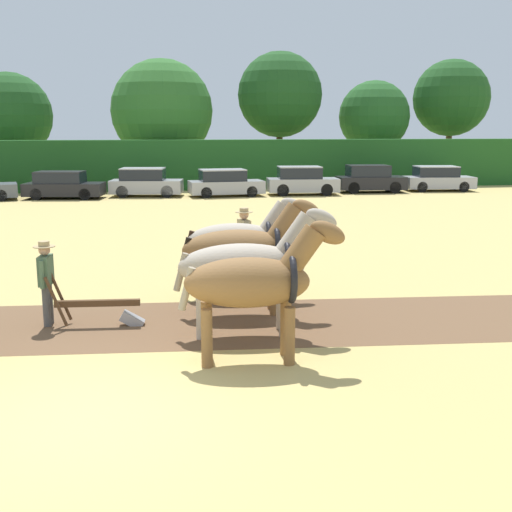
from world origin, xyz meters
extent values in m
plane|color=tan|center=(0.00, 0.00, 0.00)|extent=(240.00, 240.00, 0.00)
cube|color=brown|center=(-1.58, 4.13, 0.00)|extent=(27.90, 5.78, 0.01)
cube|color=#1E511E|center=(0.00, 31.40, 1.50)|extent=(70.83, 1.44, 3.01)
cylinder|color=brown|center=(-7.38, 36.36, 1.49)|extent=(0.44, 0.44, 2.98)
sphere|color=#1E4C1E|center=(-7.38, 36.36, 4.50)|extent=(5.50, 5.50, 5.50)
cylinder|color=brown|center=(2.41, 36.17, 1.49)|extent=(0.44, 0.44, 2.98)
sphere|color=#2D6628|center=(2.41, 36.17, 4.84)|extent=(6.78, 6.78, 6.78)
cylinder|color=#4C3823|center=(10.53, 36.57, 2.18)|extent=(0.44, 0.44, 4.36)
sphere|color=#1E4C1E|center=(10.53, 36.57, 5.97)|extent=(5.85, 5.85, 5.85)
cylinder|color=#4C3823|center=(17.45, 36.54, 1.57)|extent=(0.44, 0.44, 3.14)
sphere|color=#235623|center=(17.45, 36.54, 4.53)|extent=(5.04, 5.04, 5.04)
cylinder|color=brown|center=(23.47, 36.90, 2.17)|extent=(0.44, 0.44, 4.35)
sphere|color=#1E4C1E|center=(23.47, 36.90, 5.87)|extent=(5.54, 5.54, 5.54)
ellipsoid|color=brown|center=(2.36, 1.66, 1.30)|extent=(2.08, 1.03, 0.80)
cylinder|color=brown|center=(3.03, 1.83, 0.47)|extent=(0.18, 0.18, 0.94)
cylinder|color=brown|center=(2.99, 1.36, 0.47)|extent=(0.18, 0.18, 0.94)
cylinder|color=brown|center=(1.73, 1.95, 0.47)|extent=(0.18, 0.18, 0.94)
cylinder|color=brown|center=(1.69, 1.49, 0.47)|extent=(0.18, 0.18, 0.94)
cylinder|color=brown|center=(3.21, 1.58, 1.78)|extent=(0.81, 0.45, 0.89)
ellipsoid|color=brown|center=(3.63, 1.54, 2.08)|extent=(0.70, 0.32, 0.54)
cube|color=gray|center=(3.39, 1.56, 1.95)|extent=(0.43, 0.12, 0.57)
cylinder|color=gray|center=(1.41, 1.75, 1.22)|extent=(0.31, 0.15, 0.71)
torus|color=black|center=(3.06, 1.59, 1.37)|extent=(0.19, 0.83, 0.83)
ellipsoid|color=#B2A38E|center=(2.49, 3.04, 1.26)|extent=(2.36, 1.08, 0.82)
cylinder|color=#B2A38E|center=(3.26, 3.20, 0.45)|extent=(0.18, 0.18, 0.90)
cylinder|color=#B2A38E|center=(3.21, 2.73, 0.45)|extent=(0.18, 0.18, 0.90)
cylinder|color=#B2A38E|center=(1.78, 3.35, 0.45)|extent=(0.18, 0.18, 0.90)
cylinder|color=#B2A38E|center=(1.73, 2.87, 0.45)|extent=(0.18, 0.18, 0.90)
cylinder|color=#B2A38E|center=(3.46, 2.94, 1.78)|extent=(0.86, 0.47, 0.95)
ellipsoid|color=#B2A38E|center=(3.92, 2.90, 2.11)|extent=(0.70, 0.32, 0.54)
cube|color=gray|center=(3.66, 2.92, 1.95)|extent=(0.46, 0.12, 0.61)
cylinder|color=gray|center=(1.41, 3.14, 1.18)|extent=(0.31, 0.15, 0.71)
torus|color=black|center=(3.29, 2.96, 1.33)|extent=(0.19, 0.85, 0.85)
ellipsoid|color=brown|center=(2.63, 4.41, 1.31)|extent=(2.29, 1.06, 0.81)
cylinder|color=brown|center=(3.37, 4.58, 0.47)|extent=(0.18, 0.18, 0.95)
cylinder|color=brown|center=(3.32, 4.11, 0.47)|extent=(0.18, 0.18, 0.95)
cylinder|color=brown|center=(1.93, 4.72, 0.47)|extent=(0.18, 0.18, 0.95)
cylinder|color=brown|center=(1.89, 4.25, 0.47)|extent=(0.18, 0.18, 0.95)
cylinder|color=brown|center=(3.57, 4.32, 1.80)|extent=(0.83, 0.46, 0.91)
ellipsoid|color=brown|center=(4.00, 4.28, 2.11)|extent=(0.70, 0.32, 0.54)
cube|color=black|center=(3.76, 4.30, 1.97)|extent=(0.44, 0.12, 0.59)
cylinder|color=black|center=(1.58, 4.52, 1.22)|extent=(0.31, 0.15, 0.71)
torus|color=black|center=(3.40, 4.34, 1.37)|extent=(0.19, 0.84, 0.83)
ellipsoid|color=#B2A38E|center=(2.76, 5.79, 1.22)|extent=(2.21, 1.07, 0.83)
cylinder|color=#B2A38E|center=(3.47, 5.96, 0.43)|extent=(0.18, 0.18, 0.85)
cylinder|color=#B2A38E|center=(3.43, 5.49, 0.43)|extent=(0.18, 0.18, 0.85)
cylinder|color=#B2A38E|center=(2.09, 6.10, 0.43)|extent=(0.18, 0.18, 0.85)
cylinder|color=#B2A38E|center=(2.05, 5.62, 0.43)|extent=(0.18, 0.18, 0.85)
cylinder|color=#B2A38E|center=(3.66, 5.71, 1.70)|extent=(0.81, 0.47, 0.88)
ellipsoid|color=#B2A38E|center=(4.07, 5.67, 2.00)|extent=(0.70, 0.32, 0.54)
cube|color=black|center=(3.84, 5.69, 1.88)|extent=(0.42, 0.12, 0.56)
cylinder|color=black|center=(1.75, 5.89, 1.14)|extent=(0.31, 0.15, 0.71)
torus|color=black|center=(3.50, 5.72, 1.29)|extent=(0.19, 0.86, 0.85)
cube|color=#4C331E|center=(-0.13, 3.99, 0.45)|extent=(1.60, 0.25, 0.12)
cube|color=#939399|center=(0.51, 3.92, 0.10)|extent=(0.50, 0.25, 0.39)
cylinder|color=#4C331E|center=(-0.82, 4.25, 0.55)|extent=(0.40, 0.10, 0.96)
cylinder|color=#4C331E|center=(-0.86, 3.86, 0.55)|extent=(0.40, 0.10, 0.96)
cylinder|color=#4C4C4C|center=(-1.05, 4.34, 0.39)|extent=(0.14, 0.14, 0.79)
cylinder|color=#4C4C4C|center=(-1.08, 4.14, 0.39)|extent=(0.14, 0.14, 0.79)
cube|color=#4C6B4C|center=(-1.06, 4.24, 1.07)|extent=(0.25, 0.48, 0.56)
sphere|color=tan|center=(-1.06, 4.24, 1.46)|extent=(0.21, 0.21, 0.21)
cylinder|color=#4C6B4C|center=(-1.03, 4.51, 1.05)|extent=(0.09, 0.09, 0.53)
cylinder|color=#4C6B4C|center=(-1.10, 3.97, 1.05)|extent=(0.09, 0.09, 0.53)
cylinder|color=tan|center=(-1.06, 4.24, 1.53)|extent=(0.41, 0.41, 0.02)
cylinder|color=tan|center=(-1.06, 4.24, 1.58)|extent=(0.20, 0.20, 0.10)
cylinder|color=#38332D|center=(3.24, 7.58, 0.43)|extent=(0.14, 0.14, 0.86)
cylinder|color=#38332D|center=(3.28, 7.35, 0.43)|extent=(0.14, 0.14, 0.86)
cube|color=tan|center=(3.26, 7.47, 1.17)|extent=(0.29, 0.53, 0.61)
sphere|color=tan|center=(3.26, 7.47, 1.59)|extent=(0.23, 0.23, 0.23)
cylinder|color=tan|center=(3.20, 7.76, 1.14)|extent=(0.09, 0.09, 0.57)
cylinder|color=tan|center=(3.31, 7.17, 1.14)|extent=(0.09, 0.09, 0.57)
cylinder|color=tan|center=(3.26, 7.47, 1.66)|extent=(0.44, 0.44, 0.02)
cylinder|color=tan|center=(3.26, 7.47, 1.71)|extent=(0.22, 0.22, 0.10)
cylinder|color=black|center=(-6.62, 28.21, 0.30)|extent=(0.64, 0.34, 0.61)
cylinder|color=black|center=(-6.30, 26.68, 0.30)|extent=(0.64, 0.34, 0.61)
cube|color=black|center=(-3.20, 27.45, 0.50)|extent=(4.33, 2.43, 0.67)
cube|color=black|center=(-3.41, 27.49, 1.11)|extent=(2.69, 1.97, 0.55)
cube|color=black|center=(-3.41, 27.49, 1.42)|extent=(2.69, 1.97, 0.06)
cylinder|color=black|center=(-1.82, 27.99, 0.31)|extent=(0.64, 0.32, 0.61)
cylinder|color=black|center=(-2.09, 26.48, 0.31)|extent=(0.64, 0.32, 0.61)
cylinder|color=black|center=(-4.32, 28.42, 0.31)|extent=(0.64, 0.32, 0.61)
cylinder|color=black|center=(-4.59, 26.92, 0.31)|extent=(0.64, 0.32, 0.61)
cube|color=#9E9EA8|center=(1.14, 27.84, 0.54)|extent=(4.13, 2.40, 0.72)
cube|color=black|center=(0.94, 27.87, 1.20)|extent=(2.56, 1.97, 0.60)
cube|color=#9E9EA8|center=(0.94, 27.87, 1.53)|extent=(2.56, 1.97, 0.06)
cylinder|color=black|center=(2.45, 28.42, 0.33)|extent=(0.69, 0.32, 0.66)
cylinder|color=black|center=(2.20, 26.87, 0.33)|extent=(0.69, 0.32, 0.66)
cylinder|color=black|center=(0.07, 28.81, 0.33)|extent=(0.69, 0.32, 0.66)
cylinder|color=black|center=(-0.18, 27.26, 0.33)|extent=(0.69, 0.32, 0.66)
cube|color=#9E9EA8|center=(5.46, 27.09, 0.51)|extent=(4.17, 2.01, 0.68)
cube|color=black|center=(5.26, 27.08, 1.14)|extent=(2.54, 1.72, 0.58)
cube|color=#9E9EA8|center=(5.26, 27.08, 1.46)|extent=(2.54, 1.72, 0.06)
cylinder|color=black|center=(6.67, 27.94, 0.30)|extent=(0.62, 0.26, 0.60)
cylinder|color=black|center=(6.77, 26.43, 0.30)|extent=(0.62, 0.26, 0.60)
cylinder|color=black|center=(4.15, 27.76, 0.30)|extent=(0.62, 0.26, 0.60)
cylinder|color=black|center=(4.26, 26.25, 0.30)|extent=(0.62, 0.26, 0.60)
cube|color=#9E9EA8|center=(9.82, 27.11, 0.55)|extent=(4.10, 2.10, 0.74)
cube|color=black|center=(9.62, 27.13, 1.23)|extent=(2.51, 1.77, 0.61)
cube|color=#9E9EA8|center=(9.62, 27.13, 1.57)|extent=(2.51, 1.77, 0.06)
cylinder|color=black|center=(11.11, 27.74, 0.34)|extent=(0.69, 0.28, 0.67)
cylinder|color=black|center=(10.97, 26.24, 0.34)|extent=(0.69, 0.28, 0.67)
cylinder|color=black|center=(8.67, 27.97, 0.34)|extent=(0.69, 0.28, 0.67)
cylinder|color=black|center=(8.53, 26.48, 0.34)|extent=(0.69, 0.28, 0.67)
cube|color=black|center=(14.11, 27.79, 0.55)|extent=(4.06, 2.10, 0.73)
cube|color=black|center=(13.91, 27.80, 1.22)|extent=(2.48, 1.79, 0.61)
cube|color=black|center=(13.91, 27.80, 1.55)|extent=(2.48, 1.79, 0.06)
cylinder|color=black|center=(15.38, 28.46, 0.34)|extent=(0.69, 0.28, 0.68)
cylinder|color=black|center=(15.25, 26.91, 0.34)|extent=(0.69, 0.28, 0.68)
cylinder|color=black|center=(12.96, 28.66, 0.34)|extent=(0.69, 0.28, 0.68)
cylinder|color=black|center=(12.83, 27.12, 0.34)|extent=(0.69, 0.28, 0.68)
cube|color=#A8A8B2|center=(18.43, 27.90, 0.51)|extent=(4.22, 2.27, 0.68)
cube|color=black|center=(18.23, 27.93, 1.14)|extent=(2.60, 1.89, 0.57)
cube|color=#A8A8B2|center=(18.23, 27.93, 1.45)|extent=(2.60, 1.89, 0.06)
cylinder|color=black|center=(19.77, 28.51, 0.31)|extent=(0.64, 0.30, 0.61)
cylinder|color=black|center=(19.57, 26.98, 0.31)|extent=(0.64, 0.30, 0.61)
cylinder|color=black|center=(17.29, 28.83, 0.31)|extent=(0.64, 0.30, 0.61)
cylinder|color=black|center=(17.09, 27.30, 0.31)|extent=(0.64, 0.30, 0.61)
camera|label=1|loc=(0.73, -8.07, 3.70)|focal=45.00mm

